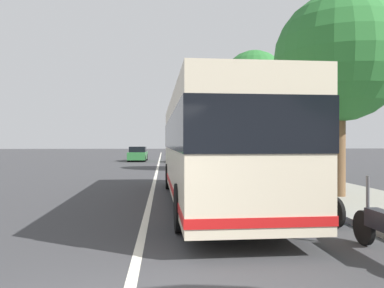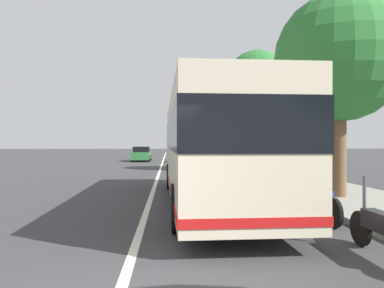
% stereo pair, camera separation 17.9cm
% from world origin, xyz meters
% --- Properties ---
extents(sidewalk_curb, '(110.00, 3.60, 0.14)m').
position_xyz_m(sidewalk_curb, '(10.00, -6.40, 0.07)').
color(sidewalk_curb, gray).
rests_on(sidewalk_curb, ground).
extents(lane_divider_line, '(110.00, 0.16, 0.01)m').
position_xyz_m(lane_divider_line, '(10.00, 0.00, 0.00)').
color(lane_divider_line, silver).
rests_on(lane_divider_line, ground).
extents(coach_bus, '(10.99, 2.68, 3.12)m').
position_xyz_m(coach_bus, '(7.64, -1.84, 1.77)').
color(coach_bus, beige).
rests_on(coach_bus, ground).
extents(motorcycle_angled, '(2.11, 0.33, 1.28)m').
position_xyz_m(motorcycle_angled, '(5.01, -4.08, 0.48)').
color(motorcycle_angled, black).
rests_on(motorcycle_angled, ground).
extents(car_ahead_same_lane, '(4.25, 1.95, 1.38)m').
position_xyz_m(car_ahead_same_lane, '(31.12, -2.35, 0.66)').
color(car_ahead_same_lane, gold).
rests_on(car_ahead_same_lane, ground).
extents(car_far_distant, '(4.56, 1.81, 1.46)m').
position_xyz_m(car_far_distant, '(33.36, 2.14, 0.69)').
color(car_far_distant, '#2D7238').
rests_on(car_far_distant, ground).
extents(roadside_tree_mid_block, '(4.06, 4.06, 6.57)m').
position_xyz_m(roadside_tree_mid_block, '(7.84, -6.01, 4.52)').
color(roadside_tree_mid_block, brown).
rests_on(roadside_tree_mid_block, ground).
extents(roadside_tree_far_block, '(4.18, 4.18, 7.73)m').
position_xyz_m(roadside_tree_far_block, '(19.49, -6.21, 5.63)').
color(roadside_tree_far_block, brown).
rests_on(roadside_tree_far_block, ground).
extents(utility_pole, '(0.28, 0.28, 6.90)m').
position_xyz_m(utility_pole, '(8.10, -5.93, 3.45)').
color(utility_pole, slate).
rests_on(utility_pole, ground).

